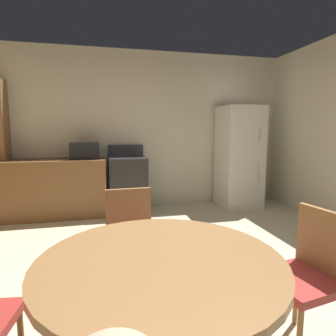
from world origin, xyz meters
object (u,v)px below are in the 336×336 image
microwave (85,151)px  refrigerator (239,157)px  dining_table (160,289)px  chair_east (308,270)px  chair_north (131,236)px  oven_range (128,184)px

microwave → refrigerator: bearing=-1.1°
dining_table → chair_east: chair_east is taller
chair_north → dining_table: bearing=0.0°
dining_table → chair_east: bearing=9.3°
microwave → dining_table: size_ratio=0.38×
oven_range → microwave: (-0.66, -0.00, 0.56)m
oven_range → chair_east: bearing=-75.7°
refrigerator → dining_table: bearing=-122.3°
microwave → chair_east: (1.48, -3.21, -0.53)m
chair_east → microwave: bearing=-74.6°
oven_range → chair_north: 2.41m
oven_range → refrigerator: bearing=-1.6°
refrigerator → chair_east: (-1.14, -3.16, -0.38)m
refrigerator → microwave: size_ratio=4.00×
microwave → chair_east: 3.58m
microwave → chair_east: microwave is taller
chair_east → chair_north: (-1.00, 0.81, 0.00)m
chair_east → refrigerator: bearing=-119.2°
refrigerator → dining_table: size_ratio=1.52×
dining_table → chair_east: size_ratio=1.33×
dining_table → microwave: bearing=98.8°
chair_east → chair_north: bearing=-48.3°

